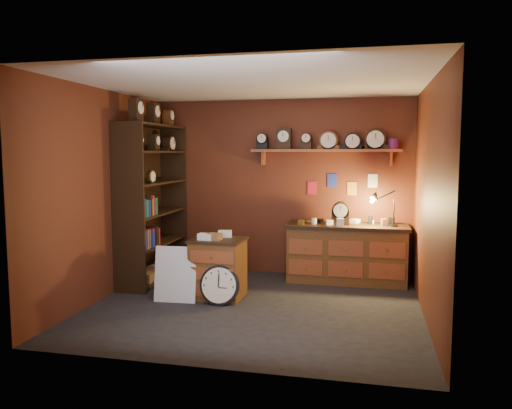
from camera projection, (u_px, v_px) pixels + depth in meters
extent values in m
plane|color=black|center=(254.00, 307.00, 6.14)|extent=(4.00, 4.00, 0.00)
cube|color=#5B2815|center=(280.00, 187.00, 7.75)|extent=(4.00, 0.02, 2.70)
cube|color=#5B2815|center=(208.00, 216.00, 4.25)|extent=(4.00, 0.02, 2.70)
cube|color=#5B2815|center=(104.00, 195.00, 6.43)|extent=(0.02, 3.60, 2.70)
cube|color=#5B2815|center=(429.00, 201.00, 5.56)|extent=(0.02, 3.60, 2.70)
cube|color=beige|center=(254.00, 83.00, 5.86)|extent=(4.00, 3.60, 0.02)
cube|color=#954520|center=(325.00, 151.00, 7.39)|extent=(2.20, 0.30, 0.04)
cube|color=#954520|center=(263.00, 158.00, 7.68)|extent=(0.04, 0.16, 0.20)
cube|color=#954520|center=(391.00, 159.00, 7.26)|extent=(0.04, 0.16, 0.20)
cylinder|color=#B21419|center=(394.00, 144.00, 7.16)|extent=(0.16, 0.16, 0.15)
cube|color=#B4162B|center=(290.00, 188.00, 7.70)|extent=(0.14, 0.01, 0.20)
cube|color=navy|center=(309.00, 180.00, 7.62)|extent=(0.14, 0.01, 0.20)
cube|color=#B47E16|center=(329.00, 188.00, 7.57)|extent=(0.14, 0.01, 0.20)
cube|color=silver|center=(349.00, 181.00, 7.49)|extent=(0.14, 0.01, 0.20)
cube|color=black|center=(139.00, 203.00, 7.40)|extent=(0.03, 1.60, 2.30)
cube|color=black|center=(129.00, 209.00, 6.60)|extent=(0.45, 0.03, 2.30)
cube|color=black|center=(173.00, 198.00, 8.11)|extent=(0.45, 0.03, 2.30)
cube|color=black|center=(155.00, 276.00, 7.47)|extent=(0.43, 1.54, 0.03)
cube|color=black|center=(154.00, 243.00, 7.42)|extent=(0.43, 1.54, 0.03)
cube|color=black|center=(154.00, 213.00, 7.37)|extent=(0.43, 1.54, 0.03)
cube|color=black|center=(153.00, 183.00, 7.32)|extent=(0.43, 1.54, 0.03)
cube|color=black|center=(152.00, 152.00, 7.27)|extent=(0.43, 1.54, 0.03)
cube|color=black|center=(152.00, 126.00, 7.24)|extent=(0.43, 1.54, 0.03)
cube|color=brown|center=(347.00, 255.00, 7.31)|extent=(1.69, 0.60, 0.80)
cube|color=black|center=(347.00, 226.00, 7.26)|extent=(1.75, 0.66, 0.05)
cube|color=#954520|center=(346.00, 259.00, 7.01)|extent=(1.61, 0.02, 0.52)
cylinder|color=black|center=(393.00, 226.00, 7.07)|extent=(0.12, 0.12, 0.02)
cylinder|color=black|center=(394.00, 212.00, 7.05)|extent=(0.02, 0.02, 0.38)
cylinder|color=black|center=(385.00, 195.00, 7.02)|extent=(0.27, 0.09, 0.14)
cone|color=black|center=(375.00, 198.00, 7.03)|extent=(0.18, 0.14, 0.18)
cube|color=brown|center=(218.00, 269.00, 6.51)|extent=(0.66, 0.56, 0.75)
cube|color=black|center=(218.00, 240.00, 6.47)|extent=(0.70, 0.60, 0.03)
cube|color=#954520|center=(212.00, 274.00, 6.25)|extent=(0.58, 0.04, 0.63)
cylinder|color=black|center=(220.00, 285.00, 6.21)|extent=(0.50, 0.16, 0.50)
cylinder|color=beige|center=(219.00, 285.00, 6.18)|extent=(0.44, 0.10, 0.43)
cube|color=black|center=(219.00, 280.00, 6.16)|extent=(0.01, 0.04, 0.16)
cube|color=black|center=(223.00, 288.00, 6.16)|extent=(0.11, 0.01, 0.01)
cube|color=silver|center=(176.00, 301.00, 6.38)|extent=(0.55, 0.18, 0.72)
cube|color=silver|center=(224.00, 259.00, 7.65)|extent=(0.52, 0.52, 0.51)
cube|color=black|center=(219.00, 263.00, 7.40)|extent=(0.42, 0.04, 0.41)
cube|color=brown|center=(162.00, 275.00, 7.37)|extent=(0.34, 0.32, 0.17)
cube|color=white|center=(222.00, 294.00, 6.48)|extent=(0.27, 0.29, 0.12)
cube|color=brown|center=(211.00, 275.00, 7.33)|extent=(0.33, 0.33, 0.19)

